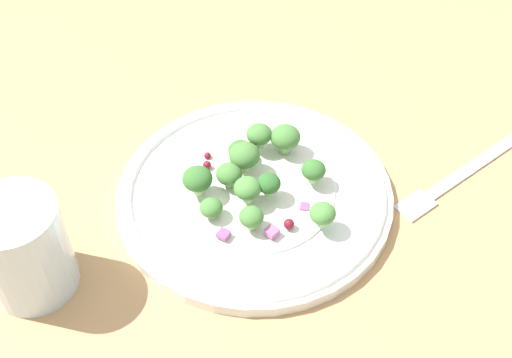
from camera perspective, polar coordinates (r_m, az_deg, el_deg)
ground_plane at (r=66.81cm, az=-1.26°, el=-1.63°), size 180.00×180.00×2.00cm
plate at (r=64.84cm, az=0.00°, el=-1.11°), size 26.32×26.32×1.70cm
dressing_pool at (r=64.51cm, az=0.00°, el=-0.85°), size 15.26×15.26×0.20cm
broccoli_floret_0 at (r=61.40cm, az=-3.79°, el=-2.46°), size 2.12×2.12×2.14cm
broccoli_floret_1 at (r=62.61cm, az=-4.95°, el=-0.03°), size 2.81×2.81×2.85cm
broccoli_floret_2 at (r=66.66cm, az=2.48°, el=3.49°), size 2.98×2.98×3.01cm
broccoli_floret_3 at (r=62.50cm, az=1.30°, el=-0.19°), size 2.25×2.25×2.28cm
broccoli_floret_4 at (r=63.82cm, az=4.86°, el=0.73°), size 2.32×2.32×2.35cm
broccoli_floret_5 at (r=60.34cm, az=5.80°, el=-2.74°), size 2.37×2.37×2.40cm
broccoli_floret_6 at (r=60.09cm, az=-0.39°, el=-3.23°), size 2.22×2.22×2.25cm
broccoli_floret_7 at (r=64.32cm, az=-0.98°, el=1.97°), size 2.97×2.97×3.01cm
broccoli_floret_8 at (r=61.81cm, az=-0.72°, el=-0.83°), size 2.55×2.55×2.58cm
broccoli_floret_9 at (r=66.23cm, az=-1.35°, el=2.41°), size 2.32×2.32×2.35cm
broccoli_floret_10 at (r=63.75cm, az=-2.27°, el=0.39°), size 2.51×2.51×2.55cm
broccoli_floret_11 at (r=66.67cm, az=0.28°, el=3.74°), size 2.56×2.56×2.59cm
cranberry_0 at (r=67.22cm, az=-4.10°, el=1.97°), size 0.71×0.71×0.71cm
cranberry_1 at (r=65.43cm, az=-4.45°, el=0.35°), size 0.80×0.80×0.80cm
cranberry_2 at (r=66.10cm, az=-4.14°, el=1.19°), size 0.82×0.82×0.82cm
cranberry_3 at (r=60.87cm, az=2.79°, el=-3.81°), size 0.98×0.98×0.98cm
onion_bit_0 at (r=60.34cm, az=1.33°, el=-4.44°), size 1.18×1.20×0.56cm
onion_bit_1 at (r=60.33cm, az=-2.74°, el=-4.66°), size 1.10×1.13×0.44cm
onion_bit_2 at (r=63.04cm, az=4.10°, el=-2.36°), size 1.17×1.23×0.32cm
fork at (r=70.14cm, az=16.75°, el=0.30°), size 6.43×18.45×0.50cm
water_glass at (r=58.92cm, az=-18.99°, el=-5.56°), size 7.48×7.48×9.36cm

